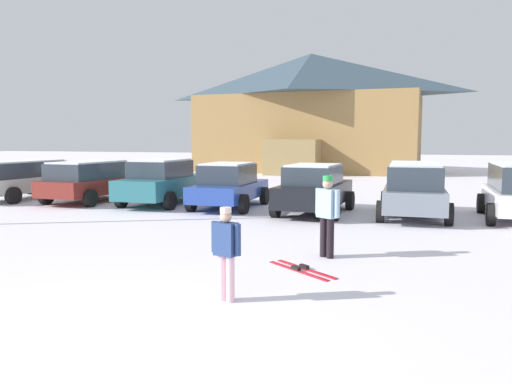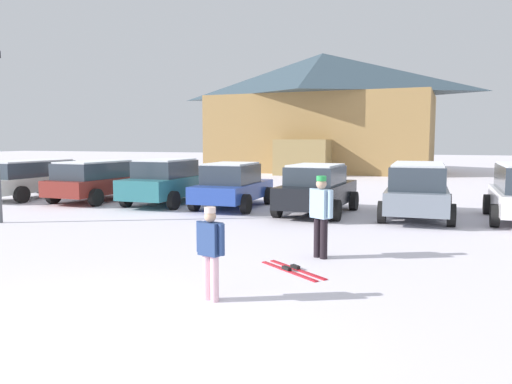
{
  "view_description": "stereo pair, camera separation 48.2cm",
  "coord_description": "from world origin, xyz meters",
  "views": [
    {
      "loc": [
        3.31,
        -4.22,
        2.39
      ],
      "look_at": [
        -0.99,
        8.9,
        0.93
      ],
      "focal_mm": 35.0,
      "sensor_mm": 36.0,
      "label": 1
    },
    {
      "loc": [
        3.76,
        -4.07,
        2.39
      ],
      "look_at": [
        -0.99,
        8.9,
        0.93
      ],
      "focal_mm": 35.0,
      "sensor_mm": 36.0,
      "label": 2
    }
  ],
  "objects": [
    {
      "name": "skier_teen_in_navy_coat",
      "position": [
        0.64,
        2.48,
        0.79
      ],
      "size": [
        0.51,
        0.29,
        1.41
      ],
      "color": "beige",
      "rests_on": "ground"
    },
    {
      "name": "parked_black_sedan",
      "position": [
        0.11,
        11.57,
        0.82
      ],
      "size": [
        2.22,
        4.09,
        1.61
      ],
      "color": "black",
      "rests_on": "ground"
    },
    {
      "name": "parked_teal_hatchback",
      "position": [
        -5.68,
        12.17,
        0.85
      ],
      "size": [
        2.15,
        4.5,
        1.67
      ],
      "color": "#2A6E76",
      "rests_on": "ground"
    },
    {
      "name": "pair_of_skis",
      "position": [
        1.31,
        4.54,
        0.02
      ],
      "size": [
        1.46,
        1.21,
        0.08
      ],
      "color": "red",
      "rests_on": "ground"
    },
    {
      "name": "parked_blue_hatchback",
      "position": [
        -2.99,
        11.98,
        0.8
      ],
      "size": [
        2.14,
        4.07,
        1.59
      ],
      "color": "#2745A2",
      "rests_on": "ground"
    },
    {
      "name": "skier_adult_in_blue_parka",
      "position": [
        1.57,
        5.69,
        0.94
      ],
      "size": [
        0.54,
        0.42,
        1.67
      ],
      "color": "black",
      "rests_on": "ground"
    },
    {
      "name": "ground",
      "position": [
        0.0,
        0.0,
        0.0
      ],
      "size": [
        160.0,
        160.0,
        0.0
      ],
      "primitive_type": "plane",
      "color": "white"
    },
    {
      "name": "parked_grey_wagon",
      "position": [
        3.18,
        11.81,
        0.91
      ],
      "size": [
        2.16,
        4.41,
        1.68
      ],
      "color": "slate",
      "rests_on": "ground"
    },
    {
      "name": "parked_silver_wagon",
      "position": [
        -11.96,
        11.9,
        0.85
      ],
      "size": [
        2.36,
        4.74,
        1.55
      ],
      "color": "#BBC4BC",
      "rests_on": "ground"
    },
    {
      "name": "ski_lodge",
      "position": [
        -4.69,
        33.41,
        4.48
      ],
      "size": [
        16.79,
        10.78,
        8.82
      ],
      "color": "olive",
      "rests_on": "ground"
    },
    {
      "name": "parked_maroon_van",
      "position": [
        -8.71,
        11.88,
        0.86
      ],
      "size": [
        2.32,
        4.07,
        1.57
      ],
      "color": "maroon",
      "rests_on": "ground"
    }
  ]
}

